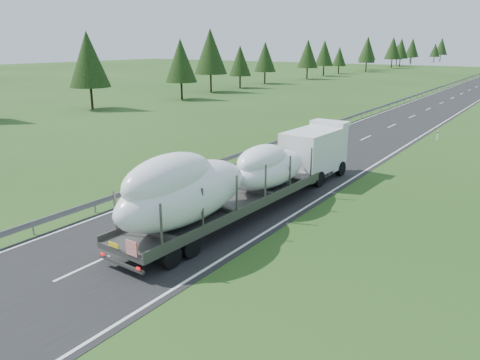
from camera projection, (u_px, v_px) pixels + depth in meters
The scene contains 5 objects.
ground at pixel (208, 211), 28.01m from camera, with size 400.00×400.00×0.00m, color #234416.
road_surface at pixel (477, 87), 107.19m from camera, with size 10.00×400.00×0.02m, color black.
guardrail at pixel (453, 83), 109.84m from camera, with size 0.10×400.00×0.76m.
tree_line_left at pixel (328, 52), 138.28m from camera, with size 14.12×284.14×12.49m.
boat_truck at pixel (245, 174), 26.77m from camera, with size 3.56×21.69×4.80m.
Camera 1 is at (16.48, -20.64, 9.69)m, focal length 35.00 mm.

